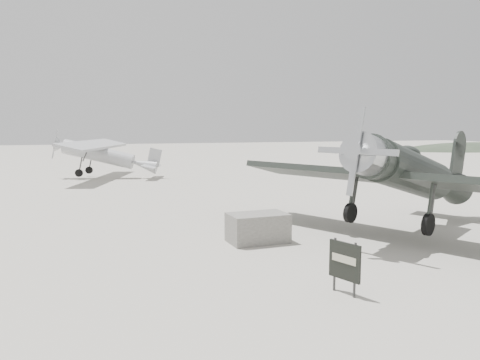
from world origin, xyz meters
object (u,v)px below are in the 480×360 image
(highwing_monoplane, at_px, (103,152))
(sign_board, at_px, (345,262))
(equipment_block, at_px, (258,228))
(lowwing_monoplane, at_px, (414,174))

(highwing_monoplane, relative_size, sign_board, 8.64)
(highwing_monoplane, bearing_deg, equipment_block, -60.19)
(highwing_monoplane, xyz_separation_m, sign_board, (4.31, -25.31, -1.14))
(lowwing_monoplane, xyz_separation_m, sign_board, (-5.31, -4.53, -1.31))
(highwing_monoplane, bearing_deg, sign_board, -61.87)
(highwing_monoplane, bearing_deg, lowwing_monoplane, -46.70)
(equipment_block, bearing_deg, highwing_monoplane, 101.36)
(sign_board, bearing_deg, highwing_monoplane, 79.60)
(equipment_block, height_order, sign_board, sign_board)
(equipment_block, xyz_separation_m, sign_board, (0.22, -4.92, 0.26))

